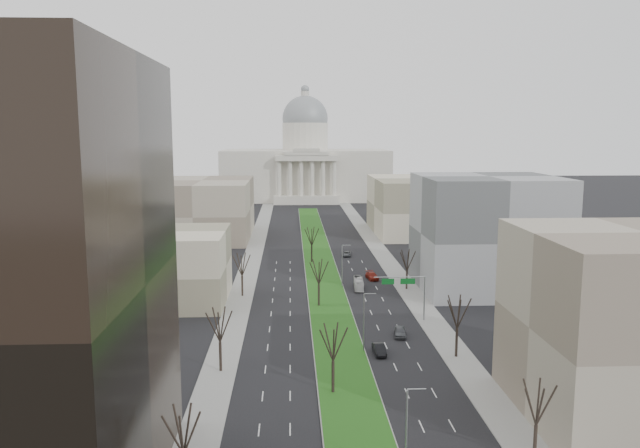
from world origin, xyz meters
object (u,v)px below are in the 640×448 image
object	(u,v)px
car_grey_near	(400,332)
car_grey_far	(347,254)
car_black	(379,349)
box_van	(359,284)
car_red	(372,276)

from	to	relation	value
car_grey_near	car_grey_far	world-z (taller)	car_grey_near
car_grey_near	car_grey_far	size ratio (longest dim) A/B	1.06
car_black	box_van	distance (m)	39.28
car_grey_far	box_van	distance (m)	34.65
box_van	car_red	bearing A→B (deg)	68.58
car_grey_near	box_van	distance (m)	31.43
car_grey_near	box_van	xyz separation A→B (m)	(-3.43, 31.24, 0.33)
car_red	box_van	size ratio (longest dim) A/B	0.67
car_grey_far	box_van	world-z (taller)	box_van
car_black	car_grey_far	size ratio (longest dim) A/B	1.05
car_red	box_van	world-z (taller)	box_van
car_black	car_grey_far	world-z (taller)	car_black
car_grey_near	car_black	bearing A→B (deg)	-112.33
car_grey_near	box_van	size ratio (longest dim) A/B	0.58
car_grey_near	car_grey_far	distance (m)	65.94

